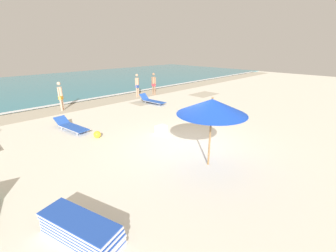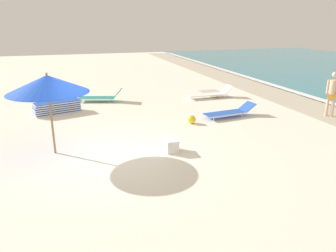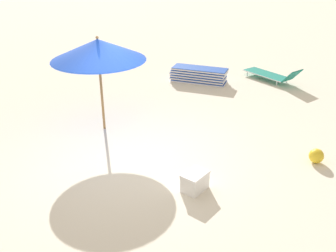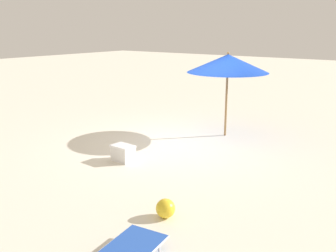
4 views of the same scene
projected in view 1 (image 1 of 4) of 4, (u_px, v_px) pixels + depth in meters
ground_plane at (187, 148)px, 8.97m from camera, size 60.00×60.00×0.16m
ocean_water at (32, 86)px, 22.36m from camera, size 60.00×19.70×0.07m
beach_umbrella at (212, 107)px, 6.92m from camera, size 2.21×2.21×2.32m
lounger_stack at (81, 229)px, 4.57m from camera, size 1.12×1.99×0.49m
sun_lounger_under_umbrella at (71, 126)px, 10.63m from camera, size 0.88×2.22×0.48m
sun_lounger_near_water_right at (152, 100)px, 15.57m from camera, size 0.80×2.08×0.59m
beachgoer_wading_adult at (137, 84)px, 17.51m from camera, size 0.43×0.27×1.76m
beachgoer_shoreline_child at (154, 82)px, 18.14m from camera, size 0.27×0.45×1.76m
beachgoer_strolling_adult at (60, 94)px, 13.64m from camera, size 0.35×0.34×1.76m
beach_ball at (97, 134)px, 9.73m from camera, size 0.31×0.31×0.31m
cooler_box at (161, 129)px, 10.27m from camera, size 0.52×0.38×0.37m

